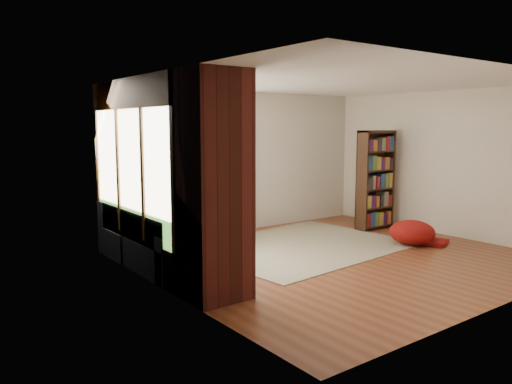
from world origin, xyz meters
TOP-DOWN VIEW (x-y plane):
  - floor at (0.00, 0.00)m, footprint 5.50×5.50m
  - ceiling at (0.00, 0.00)m, footprint 5.50×5.50m
  - wall_back at (0.00, 2.50)m, footprint 5.50×0.04m
  - wall_front at (0.00, -2.50)m, footprint 5.50×0.04m
  - wall_left at (-2.75, 0.00)m, footprint 0.04×5.00m
  - wall_right at (2.75, 0.00)m, footprint 0.04×5.00m
  - windows_back at (-1.20, 2.47)m, footprint 2.82×0.10m
  - windows_left at (-2.72, 1.20)m, footprint 0.10×2.62m
  - roller_blind at (-2.69, 2.03)m, footprint 0.03×0.72m
  - brick_chimney at (-2.40, -0.35)m, footprint 0.70×0.70m
  - sectional_sofa at (-1.95, 1.70)m, footprint 2.20×2.20m
  - area_rug at (0.07, 0.90)m, footprint 3.63×2.91m
  - bookshelf at (2.14, 1.10)m, footprint 0.81×0.27m
  - pouf at (1.64, -0.12)m, footprint 0.95×0.95m
  - dog_tan at (-1.65, 1.89)m, footprint 1.06×0.71m
  - dog_brindle at (-1.88, 1.06)m, footprint 0.76×0.85m
  - throw_pillows at (-1.92, 1.85)m, footprint 1.98×1.68m

SIDE VIEW (x-z plane):
  - floor at x=0.00m, z-range 0.00..0.00m
  - area_rug at x=0.07m, z-range 0.00..0.01m
  - pouf at x=1.64m, z-range 0.01..0.42m
  - sectional_sofa at x=-1.95m, z-range -0.10..0.70m
  - dog_brindle at x=-1.88m, z-range 0.54..0.95m
  - throw_pillows at x=-1.92m, z-range 0.55..1.00m
  - dog_tan at x=-1.65m, z-range 0.54..1.09m
  - bookshelf at x=2.14m, z-range 0.00..1.89m
  - wall_back at x=0.00m, z-range 0.00..2.60m
  - wall_front at x=0.00m, z-range 0.00..2.60m
  - wall_left at x=-2.75m, z-range 0.00..2.60m
  - wall_right at x=2.75m, z-range 0.00..2.60m
  - brick_chimney at x=-2.40m, z-range 0.00..2.60m
  - windows_back at x=-1.20m, z-range 0.40..2.30m
  - windows_left at x=-2.72m, z-range 0.40..2.30m
  - roller_blind at x=-2.69m, z-range 1.30..2.20m
  - ceiling at x=0.00m, z-range 2.60..2.60m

